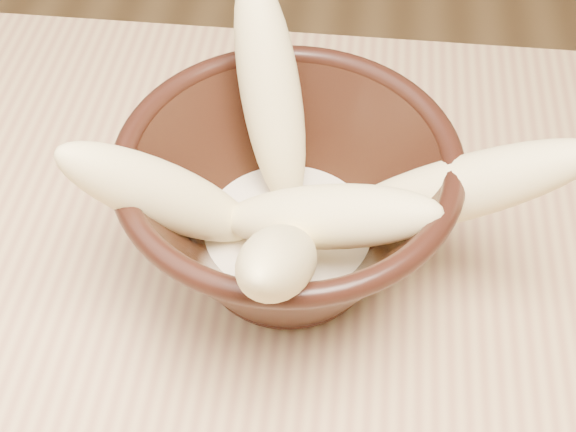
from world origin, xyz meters
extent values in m
cylinder|color=black|center=(0.21, 0.13, 0.76)|extent=(0.09, 0.09, 0.01)
cylinder|color=black|center=(0.21, 0.13, 0.78)|extent=(0.09, 0.09, 0.01)
torus|color=black|center=(0.21, 0.13, 0.86)|extent=(0.21, 0.21, 0.01)
cylinder|color=beige|center=(0.21, 0.13, 0.79)|extent=(0.12, 0.12, 0.02)
ellipsoid|color=#EEDA8D|center=(0.19, 0.18, 0.86)|extent=(0.08, 0.12, 0.16)
ellipsoid|color=#EEDA8D|center=(0.13, 0.10, 0.85)|extent=(0.14, 0.09, 0.14)
ellipsoid|color=#EEDA8D|center=(0.31, 0.12, 0.84)|extent=(0.18, 0.06, 0.14)
ellipsoid|color=#EEDA8D|center=(0.23, 0.10, 0.84)|extent=(0.15, 0.07, 0.09)
ellipsoid|color=#EEDA8D|center=(0.21, 0.05, 0.86)|extent=(0.04, 0.15, 0.16)
camera|label=1|loc=(0.24, -0.21, 1.21)|focal=50.00mm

